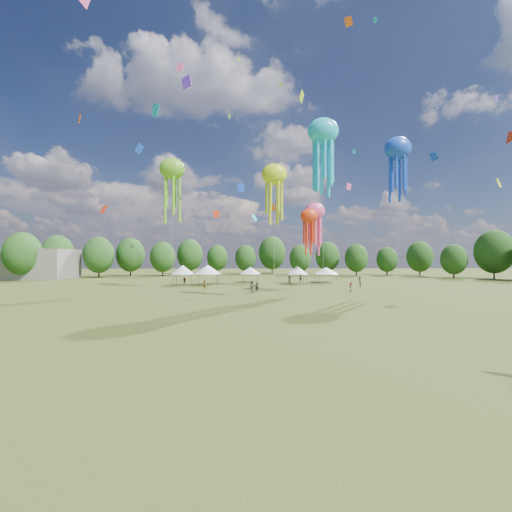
{
  "coord_description": "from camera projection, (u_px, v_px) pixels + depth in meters",
  "views": [
    {
      "loc": [
        -5.03,
        -16.48,
        5.89
      ],
      "look_at": [
        -3.91,
        15.0,
        6.0
      ],
      "focal_mm": 22.63,
      "sensor_mm": 36.0,
      "label": 1
    }
  ],
  "objects": [
    {
      "name": "small_kites",
      "position": [
        264.0,
        136.0,
        59.22
      ],
      "size": [
        75.1,
        58.98,
        40.46
      ],
      "color": "#D9EF18",
      "rests_on": "ground"
    },
    {
      "name": "treeline",
      "position": [
        249.0,
        254.0,
        78.99
      ],
      "size": [
        201.57,
        95.24,
        13.43
      ],
      "color": "#38281C",
      "rests_on": "ground"
    },
    {
      "name": "festival_tents",
      "position": [
        254.0,
        270.0,
        71.02
      ],
      "size": [
        37.02,
        12.44,
        4.28
      ],
      "color": "#47474C",
      "rests_on": "ground"
    },
    {
      "name": "ground",
      "position": [
        342.0,
        371.0,
        16.63
      ],
      "size": [
        300.0,
        300.0,
        0.0
      ],
      "primitive_type": "plane",
      "color": "#384416",
      "rests_on": "ground"
    },
    {
      "name": "show_kites",
      "position": [
        307.0,
        170.0,
        57.35
      ],
      "size": [
        47.24,
        17.84,
        30.94
      ],
      "color": "#D9EF18",
      "rests_on": "ground"
    },
    {
      "name": "spectators_far",
      "position": [
        287.0,
        282.0,
        65.01
      ],
      "size": [
        36.5,
        20.87,
        1.85
      ],
      "color": "gray",
      "rests_on": "ground"
    },
    {
      "name": "spectator_near",
      "position": [
        252.0,
        287.0,
        53.34
      ],
      "size": [
        1.15,
        1.07,
        1.88
      ],
      "primitive_type": "imported",
      "rotation": [
        0.0,
        0.0,
        2.63
      ],
      "color": "gray",
      "rests_on": "ground"
    }
  ]
}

